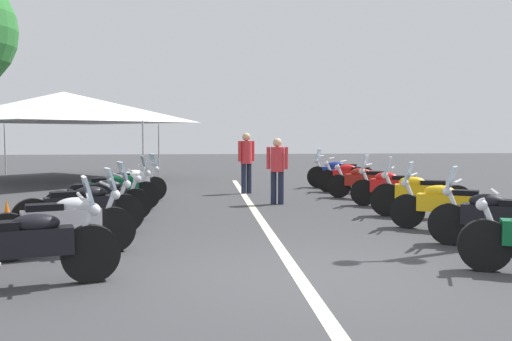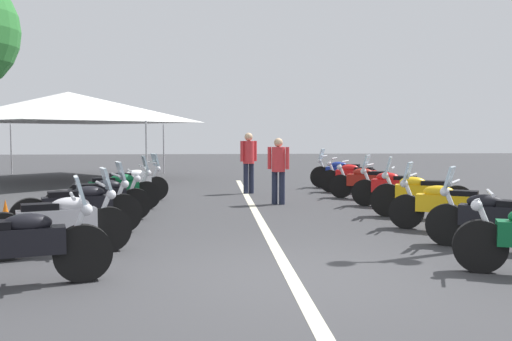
{
  "view_description": "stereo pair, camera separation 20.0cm",
  "coord_description": "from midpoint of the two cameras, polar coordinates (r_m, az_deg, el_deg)",
  "views": [
    {
      "loc": [
        -6.49,
        1.13,
        1.7
      ],
      "look_at": [
        5.41,
        0.0,
        0.91
      ],
      "focal_mm": 39.43,
      "sensor_mm": 36.0,
      "label": 1
    },
    {
      "loc": [
        -6.49,
        0.93,
        1.7
      ],
      "look_at": [
        5.41,
        0.0,
        0.91
      ],
      "focal_mm": 39.43,
      "sensor_mm": 36.0,
      "label": 2
    }
  ],
  "objects": [
    {
      "name": "traffic_cone_0",
      "position": [
        10.17,
        -23.52,
        -4.5
      ],
      "size": [
        0.36,
        0.36,
        0.61
      ],
      "color": "orange",
      "rests_on": "ground_plane"
    },
    {
      "name": "motorcycle_right_row_6",
      "position": [
        16.26,
        10.37,
        -0.65
      ],
      "size": [
        1.09,
        1.97,
        1.01
      ],
      "rotation": [
        0.0,
        0.0,
        1.12
      ],
      "color": "black",
      "rests_on": "ground_plane"
    },
    {
      "name": "motorcycle_right_row_3",
      "position": [
        11.79,
        16.78,
        -2.33
      ],
      "size": [
        0.98,
        1.93,
        1.23
      ],
      "rotation": [
        0.0,
        0.0,
        1.18
      ],
      "color": "black",
      "rests_on": "ground_plane"
    },
    {
      "name": "motorcycle_right_row_4",
      "position": [
        13.31,
        14.23,
        -1.67
      ],
      "size": [
        1.13,
        1.83,
        1.2
      ],
      "rotation": [
        0.0,
        0.0,
        1.06
      ],
      "color": "black",
      "rests_on": "ground_plane"
    },
    {
      "name": "motorcycle_right_row_7",
      "position": [
        17.59,
        9.17,
        -0.25
      ],
      "size": [
        1.1,
        2.0,
        1.23
      ],
      "rotation": [
        0.0,
        0.0,
        1.12
      ],
      "color": "black",
      "rests_on": "ground_plane"
    },
    {
      "name": "bystander_3",
      "position": [
        15.86,
        -0.39,
        1.29
      ],
      "size": [
        0.32,
        0.48,
        1.72
      ],
      "rotation": [
        0.0,
        0.0,
        0.47
      ],
      "color": "#1E2338",
      "rests_on": "ground_plane"
    },
    {
      "name": "ground_plane",
      "position": [
        6.79,
        4.46,
        -10.73
      ],
      "size": [
        80.0,
        80.0,
        0.0
      ],
      "primitive_type": "plane",
      "color": "#38383A"
    },
    {
      "name": "lane_centre_stripe",
      "position": [
        11.16,
        0.88,
        -4.97
      ],
      "size": [
        18.46,
        0.16,
        0.01
      ],
      "primitive_type": "cube",
      "color": "beige",
      "rests_on": "ground_plane"
    },
    {
      "name": "motorcycle_right_row_2",
      "position": [
        10.33,
        19.35,
        -3.34
      ],
      "size": [
        1.18,
        1.86,
        1.2
      ],
      "rotation": [
        0.0,
        0.0,
        1.04
      ],
      "color": "black",
      "rests_on": "ground_plane"
    },
    {
      "name": "motorcycle_left_row_4",
      "position": [
        12.75,
        -13.62,
        -1.89
      ],
      "size": [
        0.79,
        2.0,
        1.21
      ],
      "rotation": [
        0.0,
        0.0,
        -1.31
      ],
      "color": "black",
      "rests_on": "ground_plane"
    },
    {
      "name": "motorcycle_right_row_5",
      "position": [
        14.81,
        11.75,
        -1.13
      ],
      "size": [
        1.18,
        1.94,
        0.99
      ],
      "rotation": [
        0.0,
        0.0,
        1.06
      ],
      "color": "black",
      "rests_on": "ground_plane"
    },
    {
      "name": "motorcycle_left_row_1",
      "position": [
        8.24,
        -18.63,
        -5.0
      ],
      "size": [
        0.92,
        1.96,
        1.22
      ],
      "rotation": [
        0.0,
        0.0,
        -1.22
      ],
      "color": "black",
      "rests_on": "ground_plane"
    },
    {
      "name": "motorcycle_left_row_3",
      "position": [
        11.27,
        -15.16,
        -2.71
      ],
      "size": [
        0.75,
        2.02,
        0.99
      ],
      "rotation": [
        0.0,
        0.0,
        -1.34
      ],
      "color": "black",
      "rests_on": "ground_plane"
    },
    {
      "name": "event_tent",
      "position": [
        21.51,
        -18.25,
        6.12
      ],
      "size": [
        6.97,
        6.97,
        3.2
      ],
      "color": "white",
      "rests_on": "ground_plane"
    },
    {
      "name": "motorcycle_left_row_0",
      "position": [
        6.73,
        -22.59,
        -7.01
      ],
      "size": [
        0.88,
        2.13,
        1.22
      ],
      "rotation": [
        0.0,
        0.0,
        -1.28
      ],
      "color": "black",
      "rests_on": "ground_plane"
    },
    {
      "name": "motorcycle_right_row_1",
      "position": [
        8.96,
        23.71,
        -4.46
      ],
      "size": [
        1.25,
        1.78,
        1.21
      ],
      "rotation": [
        0.0,
        0.0,
        0.98
      ],
      "color": "black",
      "rests_on": "ground_plane"
    },
    {
      "name": "motorcycle_left_row_2",
      "position": [
        9.78,
        -16.89,
        -3.58
      ],
      "size": [
        0.96,
        2.05,
        1.22
      ],
      "rotation": [
        0.0,
        0.0,
        -1.21
      ],
      "color": "black",
      "rests_on": "ground_plane"
    },
    {
      "name": "motorcycle_left_row_5",
      "position": [
        14.28,
        -12.22,
        -1.3
      ],
      "size": [
        1.03,
        1.88,
        1.19
      ],
      "rotation": [
        0.0,
        0.0,
        -1.13
      ],
      "color": "black",
      "rests_on": "ground_plane"
    },
    {
      "name": "bystander_2",
      "position": [
        13.45,
        2.7,
        0.48
      ],
      "size": [
        0.32,
        0.5,
        1.59
      ],
      "rotation": [
        0.0,
        0.0,
        5.94
      ],
      "color": "#1E2338",
      "rests_on": "ground_plane"
    }
  ]
}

